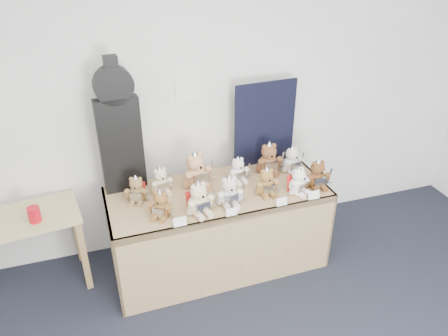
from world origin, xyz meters
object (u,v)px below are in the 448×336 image
object	(u,v)px
teddy_front_right	(266,183)
teddy_back_centre_right	(238,170)
red_cup	(34,214)
teddy_front_centre	(229,192)
guitar_case	(119,129)
teddy_back_left	(161,181)
side_table	(24,230)
display_table	(221,212)
teddy_front_left	(199,200)
teddy_front_far_right	(299,182)
teddy_back_far_left	(137,190)
teddy_back_end	(292,161)
teddy_front_end	(317,175)
teddy_back_centre_left	(196,172)
teddy_back_right	(269,160)
teddy_front_far_left	(161,205)

from	to	relation	value
teddy_front_right	teddy_back_centre_right	world-z (taller)	teddy_front_right
red_cup	teddy_front_centre	distance (m)	1.46
guitar_case	teddy_back_left	size ratio (longest dim) A/B	4.40
side_table	guitar_case	distance (m)	1.08
side_table	teddy_back_left	size ratio (longest dim) A/B	3.61
red_cup	teddy_back_left	distance (m)	0.97
display_table	teddy_front_left	distance (m)	0.40
teddy_front_far_right	teddy_back_far_left	xyz separation A→B (m)	(-1.25, 0.28, -0.01)
teddy_front_right	teddy_back_end	size ratio (longest dim) A/B	0.99
guitar_case	teddy_front_left	xyz separation A→B (m)	(0.48, -0.53, -0.42)
teddy_front_end	side_table	bearing A→B (deg)	171.68
display_table	teddy_back_centre_left	bearing A→B (deg)	124.14
guitar_case	teddy_front_far_right	world-z (taller)	guitar_case
side_table	teddy_back_right	world-z (taller)	teddy_back_right
display_table	teddy_front_far_right	distance (m)	0.68
teddy_front_end	teddy_front_far_left	bearing A→B (deg)	-178.74
teddy_front_left	teddy_front_right	distance (m)	0.59
side_table	red_cup	distance (m)	0.24
teddy_back_centre_left	teddy_back_far_left	distance (m)	0.50
teddy_front_left	teddy_front_end	size ratio (longest dim) A/B	1.08
red_cup	teddy_back_centre_right	size ratio (longest dim) A/B	0.50
side_table	teddy_front_centre	size ratio (longest dim) A/B	3.23
teddy_back_centre_left	teddy_back_right	world-z (taller)	teddy_back_centre_left
teddy_front_far_left	teddy_back_left	xyz separation A→B (m)	(0.07, 0.33, 0.00)
teddy_front_far_left	teddy_back_centre_right	size ratio (longest dim) A/B	1.03
teddy_front_centre	teddy_front_far_right	bearing A→B (deg)	-0.15
teddy_front_right	teddy_front_far_right	size ratio (longest dim) A/B	1.01
display_table	teddy_back_end	world-z (taller)	teddy_back_end
teddy_front_far_left	teddy_back_centre_right	bearing A→B (deg)	53.94
teddy_front_centre	teddy_front_far_right	size ratio (longest dim) A/B	1.08
red_cup	teddy_front_right	world-z (taller)	teddy_front_right
teddy_back_centre_left	teddy_back_right	distance (m)	0.66
teddy_back_end	display_table	bearing A→B (deg)	178.36
teddy_front_centre	teddy_back_far_left	distance (m)	0.72
teddy_back_far_left	red_cup	bearing A→B (deg)	-162.87
teddy_front_right	teddy_back_left	xyz separation A→B (m)	(-0.80, 0.29, -0.00)
red_cup	teddy_back_left	size ratio (longest dim) A/B	0.49
side_table	teddy_back_centre_left	distance (m)	1.41
display_table	teddy_front_far_left	distance (m)	0.58
red_cup	display_table	bearing A→B (deg)	-6.41
teddy_front_far_left	teddy_back_far_left	size ratio (longest dim) A/B	1.02
teddy_front_centre	side_table	bearing A→B (deg)	166.83
display_table	teddy_front_left	world-z (taller)	teddy_front_left
teddy_front_end	teddy_back_left	world-z (taller)	teddy_front_end
guitar_case	teddy_front_far_left	xyz separation A→B (m)	(0.20, -0.48, -0.44)
side_table	teddy_front_end	world-z (taller)	teddy_front_end
guitar_case	teddy_back_right	size ratio (longest dim) A/B	3.52
guitar_case	display_table	bearing A→B (deg)	-30.93
display_table	teddy_back_centre_right	size ratio (longest dim) A/B	7.52
red_cup	teddy_front_far_right	size ratio (longest dim) A/B	0.47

